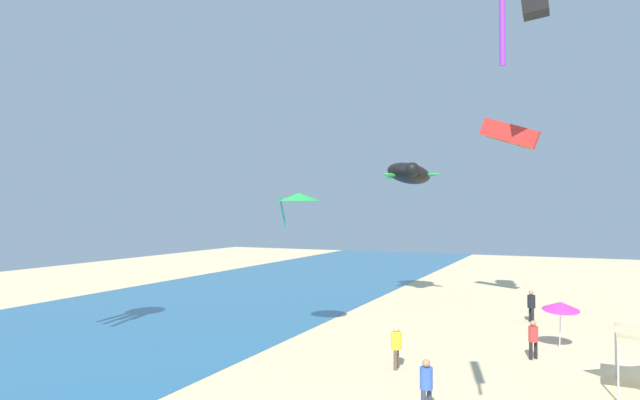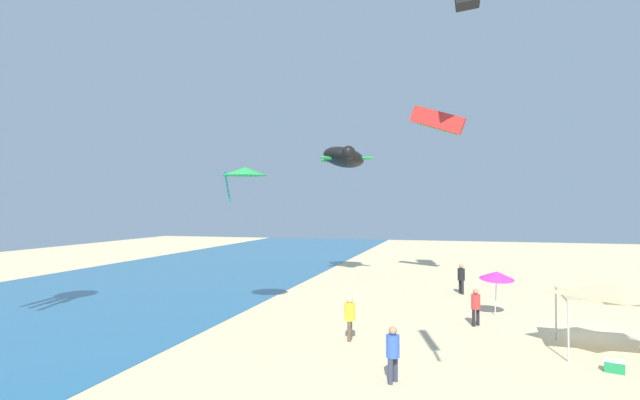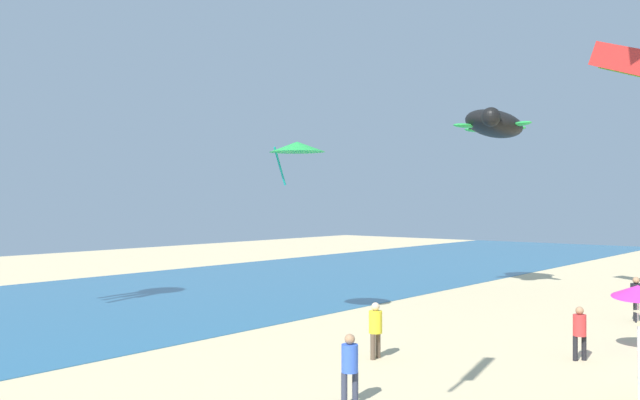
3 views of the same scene
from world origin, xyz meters
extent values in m
cube|color=beige|center=(0.00, 0.00, -0.05)|extent=(120.00, 120.00, 0.10)
cube|color=#28668E|center=(0.00, 27.23, 0.01)|extent=(120.00, 21.52, 0.02)
cylinder|color=#B7B7BC|center=(-4.12, 1.77, 1.06)|extent=(0.07, 0.07, 2.13)
cylinder|color=#B7B7BC|center=(-1.09, 1.61, 1.06)|extent=(0.07, 0.07, 2.13)
cube|color=#D1B784|center=(-2.69, -0.03, 2.18)|extent=(3.28, 3.67, 0.10)
pyramid|color=#D1B784|center=(-2.69, -0.03, 2.47)|extent=(3.21, 3.60, 0.48)
cylinder|color=silver|center=(3.09, 3.65, 1.13)|extent=(0.33, 0.12, 2.26)
cone|color=#E02D9E|center=(2.95, 3.61, 2.08)|extent=(1.75, 1.72, 0.65)
cube|color=#1E8C4C|center=(-4.90, 0.53, 0.18)|extent=(0.57, 0.70, 0.36)
cube|color=white|center=(-4.90, 0.53, 0.38)|extent=(0.59, 0.72, 0.04)
cylinder|color=black|center=(9.26, 5.34, 0.43)|extent=(0.17, 0.17, 0.87)
cylinder|color=black|center=(8.96, 5.20, 0.43)|extent=(0.17, 0.17, 0.87)
cylinder|color=black|center=(9.11, 5.27, 1.24)|extent=(0.45, 0.45, 0.75)
sphere|color=#A87A56|center=(9.11, 5.27, 1.76)|extent=(0.28, 0.28, 0.28)
cylinder|color=brown|center=(-3.28, 9.91, 0.42)|extent=(0.16, 0.16, 0.83)
cylinder|color=brown|center=(-3.61, 9.89, 0.42)|extent=(0.16, 0.16, 0.83)
cylinder|color=yellow|center=(-3.44, 9.90, 1.19)|extent=(0.43, 0.43, 0.72)
sphere|color=beige|center=(-3.44, 9.90, 1.69)|extent=(0.27, 0.27, 0.27)
cylinder|color=black|center=(0.42, 4.83, 0.39)|extent=(0.15, 0.15, 0.79)
cylinder|color=black|center=(0.66, 4.64, 0.39)|extent=(0.15, 0.15, 0.79)
cylinder|color=red|center=(0.54, 4.74, 1.13)|extent=(0.41, 0.41, 0.68)
sphere|color=#A87A56|center=(0.54, 4.74, 1.60)|extent=(0.26, 0.26, 0.26)
cylinder|color=#33384C|center=(-7.72, 7.52, 0.40)|extent=(0.16, 0.16, 0.81)
cylinder|color=#33384C|center=(-8.01, 7.64, 0.40)|extent=(0.16, 0.16, 0.81)
cylinder|color=blue|center=(-7.87, 7.58, 1.16)|extent=(0.42, 0.42, 0.70)
sphere|color=#A87A56|center=(-7.87, 7.58, 1.64)|extent=(0.26, 0.26, 0.26)
cone|color=green|center=(-0.40, 16.01, 7.38)|extent=(2.45, 2.44, 0.47)
cylinder|color=teal|center=(-0.44, 16.97, 6.60)|extent=(0.78, 0.12, 1.62)
cube|color=red|center=(13.85, 6.89, 12.08)|extent=(1.82, 4.20, 2.63)
cube|color=#66D82D|center=(13.85, 6.89, 11.53)|extent=(1.33, 3.16, 1.48)
ellipsoid|color=black|center=(14.23, 14.13, 9.50)|extent=(5.15, 4.77, 2.16)
sphere|color=black|center=(12.08, 13.28, 9.62)|extent=(1.04, 1.04, 1.04)
ellipsoid|color=green|center=(13.71, 12.31, 9.33)|extent=(1.34, 1.73, 0.23)
ellipsoid|color=green|center=(12.60, 15.10, 9.33)|extent=(1.74, 1.13, 0.23)
ellipsoid|color=green|center=(15.94, 13.56, 9.33)|extent=(1.34, 1.73, 0.23)
ellipsoid|color=green|center=(15.09, 15.71, 9.33)|extent=(1.74, 1.13, 0.23)
camera|label=1|loc=(-25.41, 3.39, 6.60)|focal=30.14mm
camera|label=2|loc=(-23.31, 5.70, 5.52)|focal=27.30mm
camera|label=3|loc=(-21.28, -2.62, 5.08)|focal=37.69mm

